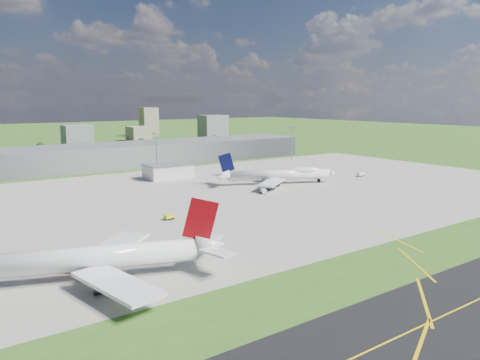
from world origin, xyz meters
TOP-DOWN VIEW (x-y plane):
  - ground at (0.00, 150.00)m, footprint 1400.00×1400.00m
  - apron at (10.00, 40.00)m, footprint 360.00×190.00m
  - terminal at (0.00, 165.00)m, footprint 300.00×42.00m
  - ops_building at (10.00, 100.00)m, footprint 26.00×16.00m
  - mast_center at (10.00, 115.00)m, footprint 3.50×2.00m
  - mast_east at (120.00, 115.00)m, footprint 3.50×2.00m
  - airliner_red_twin at (-77.79, -30.83)m, footprint 70.43×53.46m
  - airliner_blue_quad at (51.25, 47.54)m, footprint 63.99×48.49m
  - fire_truck at (-81.31, -19.87)m, footprint 8.08×4.07m
  - tug_yellow at (-33.86, 12.16)m, footprint 4.12×2.72m
  - van_white_near at (26.86, 31.02)m, footprint 3.52×4.98m
  - van_white_far at (107.43, 38.21)m, footprint 4.88×2.51m
  - bldg_c at (20.00, 310.00)m, footprint 26.00×20.00m
  - bldg_ce at (100.00, 350.00)m, footprint 22.00×24.00m
  - bldg_e at (180.00, 320.00)m, footprint 30.00×22.00m
  - bldg_tall_e at (140.00, 410.00)m, footprint 20.00×18.00m
  - tree_c at (-20.00, 280.00)m, footprint 8.10×8.10m
  - tree_e at (70.00, 275.00)m, footprint 7.65×7.65m
  - tree_far_e at (160.00, 285.00)m, footprint 6.30×6.30m

SIDE VIEW (x-z plane):
  - ground at x=0.00m, z-range 0.00..0.00m
  - apron at x=10.00m, z-range 0.00..0.08m
  - tug_yellow at x=-33.86m, z-range 0.03..1.93m
  - van_white_near at x=26.86m, z-range 0.02..2.38m
  - van_white_far at x=107.43m, z-range 0.01..2.49m
  - fire_truck at x=-81.31m, z-range 0.00..3.43m
  - ops_building at x=10.00m, z-range 0.00..8.00m
  - tree_far_e at x=160.00m, z-range 0.68..8.38m
  - airliner_blue_quad at x=51.25m, z-range -3.95..13.84m
  - airliner_red_twin at x=-77.79m, z-range -4.67..15.32m
  - tree_e at x=70.00m, z-range 0.84..10.19m
  - tree_c at x=-20.00m, z-range 0.89..10.79m
  - terminal at x=0.00m, z-range 0.00..15.00m
  - bldg_ce at x=100.00m, z-range 0.00..16.00m
  - bldg_c at x=20.00m, z-range 0.00..22.00m
  - bldg_e at x=180.00m, z-range 0.00..28.00m
  - mast_center at x=10.00m, z-range 4.76..30.66m
  - mast_east at x=120.00m, z-range 4.76..30.66m
  - bldg_tall_e at x=140.00m, z-range 0.00..36.00m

